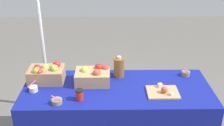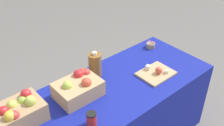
{
  "view_description": "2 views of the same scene",
  "coord_description": "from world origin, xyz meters",
  "px_view_note": "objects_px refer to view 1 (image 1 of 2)",
  "views": [
    {
      "loc": [
        -0.08,
        -2.36,
        2.17
      ],
      "look_at": [
        -0.05,
        -0.0,
        1.02
      ],
      "focal_mm": 43.72,
      "sensor_mm": 36.0,
      "label": 1
    },
    {
      "loc": [
        -1.12,
        -1.33,
        2.17
      ],
      "look_at": [
        0.04,
        0.02,
        0.97
      ],
      "focal_mm": 43.31,
      "sensor_mm": 36.0,
      "label": 2
    }
  ],
  "objects_px": {
    "cutting_board_front": "(163,92)",
    "sample_bowl_mid": "(33,89)",
    "apple_crate_middle": "(94,75)",
    "tent_pole": "(41,30)",
    "apple_crate_left": "(46,73)",
    "sample_bowl_far": "(57,101)",
    "coffee_cup": "(79,95)",
    "sample_bowl_near": "(186,73)",
    "cider_jug": "(119,67)"
  },
  "relations": [
    {
      "from": "cider_jug",
      "to": "sample_bowl_near",
      "type": "bearing_deg",
      "value": 0.33
    },
    {
      "from": "sample_bowl_near",
      "to": "sample_bowl_mid",
      "type": "bearing_deg",
      "value": -169.26
    },
    {
      "from": "sample_bowl_mid",
      "to": "sample_bowl_far",
      "type": "relative_size",
      "value": 0.98
    },
    {
      "from": "cutting_board_front",
      "to": "coffee_cup",
      "type": "bearing_deg",
      "value": -172.66
    },
    {
      "from": "sample_bowl_mid",
      "to": "coffee_cup",
      "type": "height_order",
      "value": "coffee_cup"
    },
    {
      "from": "apple_crate_left",
      "to": "sample_bowl_near",
      "type": "height_order",
      "value": "apple_crate_left"
    },
    {
      "from": "sample_bowl_far",
      "to": "cider_jug",
      "type": "height_order",
      "value": "cider_jug"
    },
    {
      "from": "sample_bowl_mid",
      "to": "coffee_cup",
      "type": "distance_m",
      "value": 0.49
    },
    {
      "from": "sample_bowl_mid",
      "to": "coffee_cup",
      "type": "relative_size",
      "value": 0.95
    },
    {
      "from": "sample_bowl_mid",
      "to": "sample_bowl_far",
      "type": "xyz_separation_m",
      "value": [
        0.26,
        -0.21,
        -0.01
      ]
    },
    {
      "from": "apple_crate_middle",
      "to": "cider_jug",
      "type": "bearing_deg",
      "value": 25.46
    },
    {
      "from": "tent_pole",
      "to": "coffee_cup",
      "type": "bearing_deg",
      "value": -60.66
    },
    {
      "from": "cutting_board_front",
      "to": "sample_bowl_near",
      "type": "height_order",
      "value": "sample_bowl_near"
    },
    {
      "from": "apple_crate_left",
      "to": "sample_bowl_mid",
      "type": "relative_size",
      "value": 3.53
    },
    {
      "from": "sample_bowl_mid",
      "to": "sample_bowl_far",
      "type": "bearing_deg",
      "value": -38.74
    },
    {
      "from": "coffee_cup",
      "to": "sample_bowl_near",
      "type": "bearing_deg",
      "value": 22.32
    },
    {
      "from": "cutting_board_front",
      "to": "sample_bowl_mid",
      "type": "distance_m",
      "value": 1.27
    },
    {
      "from": "apple_crate_middle",
      "to": "sample_bowl_mid",
      "type": "xyz_separation_m",
      "value": [
        -0.59,
        -0.17,
        -0.05
      ]
    },
    {
      "from": "sample_bowl_far",
      "to": "apple_crate_left",
      "type": "bearing_deg",
      "value": 112.73
    },
    {
      "from": "apple_crate_left",
      "to": "cutting_board_front",
      "type": "height_order",
      "value": "apple_crate_left"
    },
    {
      "from": "cutting_board_front",
      "to": "coffee_cup",
      "type": "height_order",
      "value": "coffee_cup"
    },
    {
      "from": "apple_crate_middle",
      "to": "cider_jug",
      "type": "xyz_separation_m",
      "value": [
        0.27,
        0.13,
        0.03
      ]
    },
    {
      "from": "sample_bowl_mid",
      "to": "apple_crate_left",
      "type": "bearing_deg",
      "value": 65.43
    },
    {
      "from": "cutting_board_front",
      "to": "sample_bowl_mid",
      "type": "height_order",
      "value": "sample_bowl_mid"
    },
    {
      "from": "cutting_board_front",
      "to": "cider_jug",
      "type": "distance_m",
      "value": 0.55
    },
    {
      "from": "apple_crate_middle",
      "to": "cutting_board_front",
      "type": "xyz_separation_m",
      "value": [
        0.68,
        -0.22,
        -0.06
      ]
    },
    {
      "from": "cider_jug",
      "to": "cutting_board_front",
      "type": "bearing_deg",
      "value": -40.06
    },
    {
      "from": "apple_crate_left",
      "to": "sample_bowl_near",
      "type": "bearing_deg",
      "value": 3.8
    },
    {
      "from": "cutting_board_front",
      "to": "tent_pole",
      "type": "distance_m",
      "value": 1.61
    },
    {
      "from": "apple_crate_left",
      "to": "apple_crate_middle",
      "type": "bearing_deg",
      "value": -3.67
    },
    {
      "from": "sample_bowl_near",
      "to": "tent_pole",
      "type": "bearing_deg",
      "value": 163.48
    },
    {
      "from": "apple_crate_left",
      "to": "coffee_cup",
      "type": "relative_size",
      "value": 3.34
    },
    {
      "from": "apple_crate_left",
      "to": "tent_pole",
      "type": "distance_m",
      "value": 0.66
    },
    {
      "from": "cider_jug",
      "to": "coffee_cup",
      "type": "relative_size",
      "value": 2.2
    },
    {
      "from": "sample_bowl_far",
      "to": "tent_pole",
      "type": "distance_m",
      "value": 1.1
    },
    {
      "from": "apple_crate_middle",
      "to": "tent_pole",
      "type": "bearing_deg",
      "value": 136.38
    },
    {
      "from": "apple_crate_middle",
      "to": "sample_bowl_near",
      "type": "distance_m",
      "value": 1.0
    },
    {
      "from": "cutting_board_front",
      "to": "cider_jug",
      "type": "relative_size",
      "value": 1.29
    },
    {
      "from": "sample_bowl_near",
      "to": "apple_crate_left",
      "type": "bearing_deg",
      "value": -176.2
    },
    {
      "from": "sample_bowl_near",
      "to": "sample_bowl_far",
      "type": "distance_m",
      "value": 1.41
    },
    {
      "from": "apple_crate_middle",
      "to": "sample_bowl_far",
      "type": "xyz_separation_m",
      "value": [
        -0.32,
        -0.38,
        -0.06
      ]
    },
    {
      "from": "apple_crate_middle",
      "to": "cutting_board_front",
      "type": "relative_size",
      "value": 1.15
    },
    {
      "from": "apple_crate_middle",
      "to": "apple_crate_left",
      "type": "bearing_deg",
      "value": 176.33
    },
    {
      "from": "sample_bowl_mid",
      "to": "tent_pole",
      "type": "bearing_deg",
      "value": 94.51
    },
    {
      "from": "cider_jug",
      "to": "tent_pole",
      "type": "distance_m",
      "value": 1.07
    },
    {
      "from": "apple_crate_middle",
      "to": "coffee_cup",
      "type": "height_order",
      "value": "apple_crate_middle"
    },
    {
      "from": "apple_crate_middle",
      "to": "cider_jug",
      "type": "distance_m",
      "value": 0.3
    },
    {
      "from": "apple_crate_left",
      "to": "sample_bowl_mid",
      "type": "xyz_separation_m",
      "value": [
        -0.09,
        -0.2,
        -0.06
      ]
    },
    {
      "from": "cider_jug",
      "to": "tent_pole",
      "type": "height_order",
      "value": "tent_pole"
    },
    {
      "from": "apple_crate_middle",
      "to": "tent_pole",
      "type": "relative_size",
      "value": 0.16
    }
  ]
}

